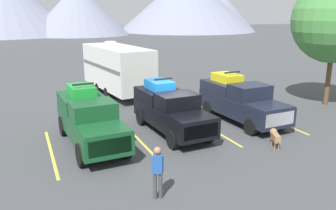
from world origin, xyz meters
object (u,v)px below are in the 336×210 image
pickup_truck_c (240,100)px  camper_trailer_a (117,67)px  pickup_truck_b (170,109)px  person_a (158,169)px  pickup_truck_a (89,118)px  dog (275,136)px

pickup_truck_c → camper_trailer_a: 9.81m
pickup_truck_b → pickup_truck_c: bearing=2.0°
pickup_truck_c → person_a: bearing=-140.6°
pickup_truck_b → person_a: pickup_truck_b is taller
pickup_truck_a → pickup_truck_b: pickup_truck_a is taller
pickup_truck_c → pickup_truck_b: bearing=-178.0°
person_a → dog: person_a is taller
pickup_truck_b → camper_trailer_a: size_ratio=0.63×
pickup_truck_b → dog: size_ratio=5.78×
pickup_truck_a → dog: (7.39, -3.55, -0.70)m
camper_trailer_a → person_a: size_ratio=4.94×
pickup_truck_b → dog: bearing=-47.0°
person_a → dog: (6.34, 2.03, -0.51)m
pickup_truck_a → pickup_truck_c: 8.16m
pickup_truck_c → person_a: (-7.11, -5.85, -0.16)m
pickup_truck_c → dog: pickup_truck_c is taller
pickup_truck_b → person_a: size_ratio=3.13×
camper_trailer_a → dog: bearing=-73.8°
person_a → camper_trailer_a: bearing=79.5°
person_a → pickup_truck_c: bearing=39.4°
pickup_truck_c → camper_trailer_a: (-4.41, 8.73, 0.78)m
pickup_truck_a → camper_trailer_a: bearing=67.4°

